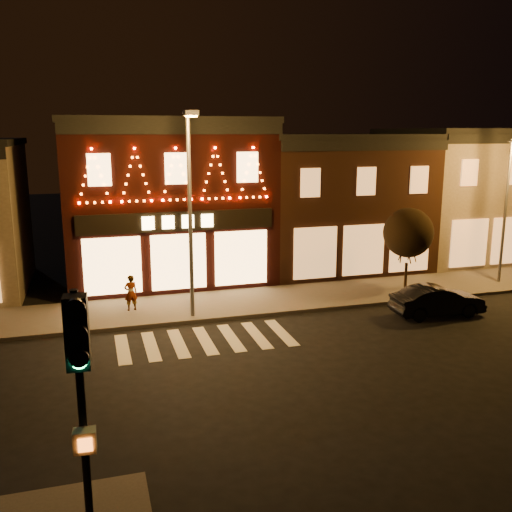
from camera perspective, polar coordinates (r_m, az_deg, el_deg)
name	(u,v)px	position (r m, az deg, el deg)	size (l,w,h in m)	color
ground	(231,386)	(17.69, -2.52, -13.00)	(120.00, 120.00, 0.00)	black
sidewalk_far	(231,303)	(25.36, -2.54, -4.82)	(44.00, 4.00, 0.15)	#47423D
building_pulp	(165,199)	(29.93, -9.16, 5.70)	(10.20, 8.34, 8.30)	black
building_right_a	(332,201)	(32.60, 7.72, 5.57)	(9.20, 8.28, 7.50)	#371D13
building_right_b	(467,193)	(37.18, 20.55, 5.97)	(9.20, 8.28, 7.80)	#6C5D4C
traffic_signal_near	(81,385)	(9.41, -17.35, -12.34)	(0.37, 0.53, 5.08)	black
streetlamp_mid	(190,200)	(22.35, -6.68, 5.70)	(0.54, 1.90, 8.27)	#59595E
streetlamp_right	(509,200)	(30.36, 24.23, 5.16)	(0.52, 1.63, 7.11)	#59595E
tree_right	(408,233)	(27.70, 15.17, 2.28)	(2.37, 2.37, 3.96)	black
dark_sedan	(437,301)	(24.99, 17.90, -4.33)	(1.36, 3.90, 1.29)	black
pedestrian	(131,293)	(24.53, -12.57, -3.65)	(0.56, 0.37, 1.55)	gray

